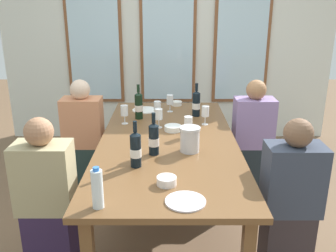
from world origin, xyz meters
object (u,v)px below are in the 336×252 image
object	(u,v)px
wine_bottle_2	(136,149)
tasting_bowl_1	(177,103)
wine_glass_0	(170,100)
wine_glass_1	(157,107)
white_plate_0	(185,201)
metal_pitcher	(190,139)
water_bottle	(97,189)
seated_person_2	(84,138)
seated_person_0	(47,199)
wine_glass_3	(124,111)
white_plate_1	(145,110)
dining_table	(168,147)
tasting_bowl_0	(173,128)
seated_person_3	(253,139)
wine_bottle_1	(139,105)
wine_glass_5	(205,112)
seated_person_1	(290,201)
tasting_bowl_2	(166,181)
wine_bottle_3	(154,139)
wine_glass_4	(188,123)
wine_glass_2	(159,115)
wine_bottle_0	(196,103)

from	to	relation	value
wine_bottle_2	tasting_bowl_1	size ratio (longest dim) A/B	2.83
wine_glass_0	wine_glass_1	world-z (taller)	same
white_plate_0	metal_pitcher	distance (m)	0.75
water_bottle	seated_person_2	size ratio (longest dim) A/B	0.22
white_plate_0	seated_person_0	distance (m)	1.04
wine_glass_3	seated_person_0	bearing A→B (deg)	-113.65
white_plate_1	wine_bottle_2	size ratio (longest dim) A/B	0.79
white_plate_1	metal_pitcher	bearing A→B (deg)	-69.72
dining_table	seated_person_2	world-z (taller)	seated_person_2
tasting_bowl_0	seated_person_3	bearing A→B (deg)	25.34
wine_bottle_1	tasting_bowl_0	xyz separation A→B (m)	(0.32, -0.35, -0.11)
wine_glass_5	wine_glass_1	bearing A→B (deg)	159.55
wine_glass_0	wine_glass_3	bearing A→B (deg)	-136.98
seated_person_2	seated_person_1	bearing A→B (deg)	-35.96
dining_table	wine_glass_0	distance (m)	0.82
wine_bottle_2	water_bottle	size ratio (longest dim) A/B	1.35
wine_glass_1	wine_glass_3	distance (m)	0.33
wine_bottle_1	tasting_bowl_0	distance (m)	0.49
white_plate_1	water_bottle	world-z (taller)	water_bottle
tasting_bowl_0	wine_glass_1	bearing A→B (deg)	113.27
metal_pitcher	tasting_bowl_2	bearing A→B (deg)	-107.78
tasting_bowl_1	wine_glass_5	world-z (taller)	wine_glass_5
tasting_bowl_1	wine_glass_3	distance (m)	0.80
wine_glass_5	seated_person_1	distance (m)	1.16
white_plate_1	wine_glass_3	bearing A→B (deg)	-110.52
wine_bottle_2	tasting_bowl_0	distance (m)	0.78
water_bottle	metal_pitcher	bearing A→B (deg)	55.64
tasting_bowl_0	water_bottle	xyz separation A→B (m)	(-0.42, -1.26, 0.09)
tasting_bowl_0	seated_person_1	bearing A→B (deg)	-46.19
wine_bottle_3	wine_bottle_2	bearing A→B (deg)	-118.52
wine_glass_4	wine_glass_5	size ratio (longest dim) A/B	1.00
tasting_bowl_0	tasting_bowl_1	world-z (taller)	tasting_bowl_0
wine_bottle_3	tasting_bowl_2	size ratio (longest dim) A/B	2.57
white_plate_1	tasting_bowl_1	distance (m)	0.39
wine_glass_1	wine_glass_3	size ratio (longest dim) A/B	1.00
wine_bottle_3	seated_person_2	world-z (taller)	seated_person_2
dining_table	tasting_bowl_0	size ratio (longest dim) A/B	15.62
tasting_bowl_0	wine_glass_2	world-z (taller)	wine_glass_2
tasting_bowl_0	wine_glass_4	xyz separation A→B (m)	(0.12, -0.15, 0.09)
wine_bottle_0	tasting_bowl_1	distance (m)	0.44
metal_pitcher	tasting_bowl_0	bearing A→B (deg)	104.59
metal_pitcher	wine_glass_2	bearing A→B (deg)	114.23
dining_table	wine_bottle_2	bearing A→B (deg)	-113.26
wine_bottle_2	tasting_bowl_1	distance (m)	1.58
white_plate_1	wine_bottle_2	world-z (taller)	wine_bottle_2
white_plate_0	tasting_bowl_0	size ratio (longest dim) A/B	1.58
wine_glass_4	tasting_bowl_1	bearing A→B (deg)	94.38
wine_bottle_3	metal_pitcher	bearing A→B (deg)	12.09
tasting_bowl_0	seated_person_3	distance (m)	0.90
metal_pitcher	seated_person_3	distance (m)	1.11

